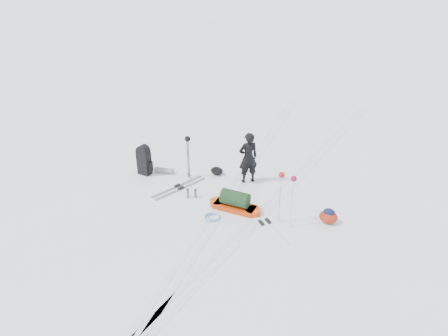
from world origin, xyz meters
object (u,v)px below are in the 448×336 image
Objects in this scene: skier at (248,158)px; expedition_rucksack at (146,161)px; pulk_sled at (235,203)px; ski_poles_black at (188,144)px.

expedition_rucksack is (-3.00, -0.82, -0.35)m from skier.
ski_poles_black is at bearing 152.66° from pulk_sled.
pulk_sled is 2.37m from ski_poles_black.
ski_poles_black is at bearing 17.56° from expedition_rucksack.
skier is at bearing 98.96° from pulk_sled.
pulk_sled is 1.42× the size of expedition_rucksack.
ski_poles_black reaches higher than expedition_rucksack.
expedition_rucksack is at bearing 167.77° from pulk_sled.
skier is 1.10× the size of pulk_sled.
skier reaches higher than ski_poles_black.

